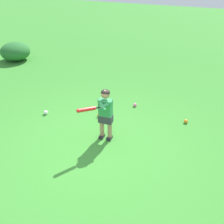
{
  "coord_description": "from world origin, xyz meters",
  "views": [
    {
      "loc": [
        1.88,
        -3.37,
        3.07
      ],
      "look_at": [
        0.03,
        0.68,
        0.45
      ],
      "focal_mm": 40.26,
      "sensor_mm": 36.0,
      "label": 1
    }
  ],
  "objects_px": {
    "play_ball_by_bucket": "(186,121)",
    "play_ball_far_left": "(99,115)",
    "play_ball_behind_batter": "(135,105)",
    "play_ball_far_right": "(46,112)",
    "child_batter": "(105,111)"
  },
  "relations": [
    {
      "from": "play_ball_by_bucket",
      "to": "play_ball_far_left",
      "type": "height_order",
      "value": "play_ball_by_bucket"
    },
    {
      "from": "play_ball_by_bucket",
      "to": "play_ball_behind_batter",
      "type": "distance_m",
      "value": 1.32
    },
    {
      "from": "play_ball_by_bucket",
      "to": "play_ball_far_right",
      "type": "height_order",
      "value": "play_ball_far_right"
    },
    {
      "from": "play_ball_by_bucket",
      "to": "play_ball_far_left",
      "type": "xyz_separation_m",
      "value": [
        -1.89,
        -0.58,
        -0.0
      ]
    },
    {
      "from": "play_ball_far_left",
      "to": "child_batter",
      "type": "bearing_deg",
      "value": -54.5
    },
    {
      "from": "play_ball_far_right",
      "to": "child_batter",
      "type": "bearing_deg",
      "value": -9.37
    },
    {
      "from": "child_batter",
      "to": "play_ball_behind_batter",
      "type": "relative_size",
      "value": 12.26
    },
    {
      "from": "child_batter",
      "to": "play_ball_behind_batter",
      "type": "bearing_deg",
      "value": 86.2
    },
    {
      "from": "child_batter",
      "to": "play_ball_by_bucket",
      "type": "distance_m",
      "value": 1.98
    },
    {
      "from": "play_ball_far_left",
      "to": "play_ball_far_right",
      "type": "height_order",
      "value": "play_ball_far_right"
    },
    {
      "from": "play_ball_far_right",
      "to": "play_ball_behind_batter",
      "type": "relative_size",
      "value": 1.13
    },
    {
      "from": "play_ball_by_bucket",
      "to": "play_ball_behind_batter",
      "type": "height_order",
      "value": "same"
    },
    {
      "from": "child_batter",
      "to": "play_ball_far_left",
      "type": "bearing_deg",
      "value": 125.5
    },
    {
      "from": "play_ball_by_bucket",
      "to": "play_ball_behind_batter",
      "type": "relative_size",
      "value": 1.01
    },
    {
      "from": "play_ball_far_left",
      "to": "play_ball_behind_batter",
      "type": "relative_size",
      "value": 0.93
    }
  ]
}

